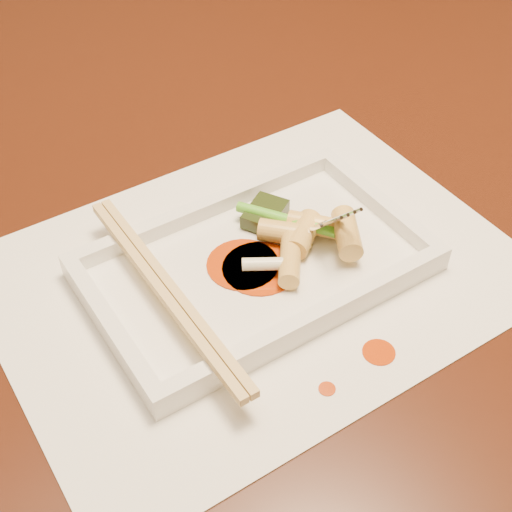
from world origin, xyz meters
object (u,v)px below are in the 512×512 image
placemat (256,273)px  plate_base (256,269)px  fork (320,148)px  chopstick_a (161,292)px  table (245,210)px

placemat → plate_base: 0.00m
plate_base → fork: size_ratio=1.86×
chopstick_a → placemat: bearing=0.0°
table → placemat: (-0.10, -0.17, 0.10)m
chopstick_a → plate_base: bearing=0.0°
table → fork: size_ratio=10.00×
plate_base → chopstick_a: size_ratio=1.15×
placemat → chopstick_a: chopstick_a is taller
chopstick_a → table: bearing=43.6°
chopstick_a → fork: size_ratio=1.61×
plate_base → fork: 0.11m
placemat → fork: (0.07, 0.02, 0.08)m
table → plate_base: (-0.10, -0.17, 0.11)m
table → placemat: bearing=-119.5°
placemat → plate_base: plate_base is taller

